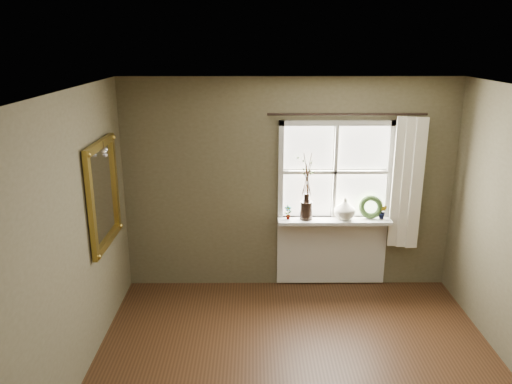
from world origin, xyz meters
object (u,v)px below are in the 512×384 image
object	(u,v)px
wreath	(371,209)
gilt_mirror	(103,194)
cream_vase	(345,209)
dark_jug	(306,210)

from	to	relation	value
wreath	gilt_mirror	bearing A→B (deg)	-153.99
cream_vase	wreath	world-z (taller)	cream_vase
cream_vase	gilt_mirror	distance (m)	2.79
dark_jug	gilt_mirror	xyz separation A→B (m)	(-2.17, -0.79, 0.46)
dark_jug	wreath	world-z (taller)	wreath
gilt_mirror	wreath	bearing A→B (deg)	15.64
wreath	cream_vase	bearing A→B (deg)	-162.52
gilt_mirror	cream_vase	bearing A→B (deg)	16.64
cream_vase	gilt_mirror	world-z (taller)	gilt_mirror
dark_jug	wreath	xyz separation A→B (m)	(0.79, 0.04, -0.00)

